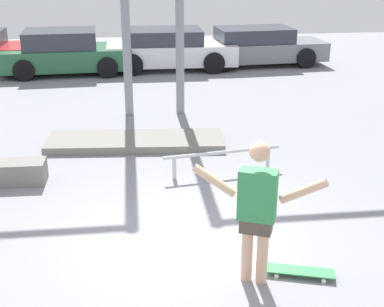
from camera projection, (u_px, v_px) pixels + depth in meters
The scene contains 8 objects.
ground_plane at pixel (180, 244), 7.26m from camera, with size 36.00×36.00×0.00m, color gray.
skateboarder at pixel (257, 207), 6.09m from camera, with size 1.46×0.70×1.79m.
skateboard at pixel (300, 271), 6.53m from camera, with size 0.85×0.45×0.08m.
manual_pad at pixel (136, 141), 10.83m from camera, with size 3.55×1.10×0.16m, color slate.
grind_rail at pixel (222, 156), 9.38m from camera, with size 2.11×0.38×0.43m.
parked_car_green at pixel (65, 53), 16.82m from camera, with size 4.08×2.17×1.35m.
parked_car_white at pixel (170, 49), 17.45m from camera, with size 4.17×2.06×1.29m.
parked_car_grey at pixel (257, 47), 18.02m from camera, with size 4.56×2.10×1.25m.
Camera 1 is at (-0.59, -6.30, 3.77)m, focal length 50.00 mm.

